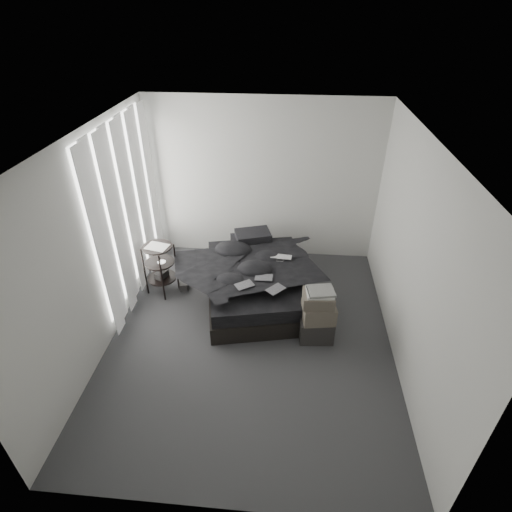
# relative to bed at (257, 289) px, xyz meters

# --- Properties ---
(floor) EXTENTS (3.60, 4.20, 0.01)m
(floor) POSITION_rel_bed_xyz_m (-0.01, -0.86, -0.13)
(floor) COLOR #343437
(floor) RESTS_ON ground
(ceiling) EXTENTS (3.60, 4.20, 0.01)m
(ceiling) POSITION_rel_bed_xyz_m (-0.01, -0.86, 2.47)
(ceiling) COLOR white
(ceiling) RESTS_ON ground
(wall_back) EXTENTS (3.60, 0.01, 2.60)m
(wall_back) POSITION_rel_bed_xyz_m (-0.01, 1.24, 1.17)
(wall_back) COLOR silver
(wall_back) RESTS_ON ground
(wall_front) EXTENTS (3.60, 0.01, 2.60)m
(wall_front) POSITION_rel_bed_xyz_m (-0.01, -2.96, 1.17)
(wall_front) COLOR silver
(wall_front) RESTS_ON ground
(wall_left) EXTENTS (0.01, 4.20, 2.60)m
(wall_left) POSITION_rel_bed_xyz_m (-1.81, -0.86, 1.17)
(wall_left) COLOR silver
(wall_left) RESTS_ON ground
(wall_right) EXTENTS (0.01, 4.20, 2.60)m
(wall_right) POSITION_rel_bed_xyz_m (1.79, -0.86, 1.17)
(wall_right) COLOR silver
(wall_right) RESTS_ON ground
(window_left) EXTENTS (0.02, 2.00, 2.30)m
(window_left) POSITION_rel_bed_xyz_m (-1.79, 0.04, 1.22)
(window_left) COLOR white
(window_left) RESTS_ON wall_left
(curtain_left) EXTENTS (0.06, 2.12, 2.48)m
(curtain_left) POSITION_rel_bed_xyz_m (-1.74, 0.04, 1.15)
(curtain_left) COLOR white
(curtain_left) RESTS_ON wall_left
(bed) EXTENTS (1.76, 2.11, 0.25)m
(bed) POSITION_rel_bed_xyz_m (0.00, 0.00, 0.00)
(bed) COLOR black
(bed) RESTS_ON floor
(mattress) EXTENTS (1.69, 2.04, 0.20)m
(mattress) POSITION_rel_bed_xyz_m (0.00, 0.00, 0.23)
(mattress) COLOR black
(mattress) RESTS_ON bed
(duvet) EXTENTS (1.67, 1.84, 0.22)m
(duvet) POSITION_rel_bed_xyz_m (0.01, -0.04, 0.43)
(duvet) COLOR black
(duvet) RESTS_ON mattress
(pillow_lower) EXTENTS (0.63, 0.49, 0.13)m
(pillow_lower) POSITION_rel_bed_xyz_m (-0.19, 0.70, 0.39)
(pillow_lower) COLOR black
(pillow_lower) RESTS_ON mattress
(pillow_upper) EXTENTS (0.61, 0.50, 0.12)m
(pillow_upper) POSITION_rel_bed_xyz_m (-0.13, 0.69, 0.51)
(pillow_upper) COLOR black
(pillow_upper) RESTS_ON pillow_lower
(laptop) EXTENTS (0.32, 0.22, 0.02)m
(laptop) POSITION_rel_bed_xyz_m (0.33, 0.11, 0.55)
(laptop) COLOR silver
(laptop) RESTS_ON duvet
(comic_a) EXTENTS (0.28, 0.26, 0.01)m
(comic_a) POSITION_rel_bed_xyz_m (-0.12, -0.53, 0.55)
(comic_a) COLOR black
(comic_a) RESTS_ON duvet
(comic_b) EXTENTS (0.24, 0.15, 0.01)m
(comic_b) POSITION_rel_bed_xyz_m (0.12, -0.34, 0.55)
(comic_b) COLOR black
(comic_b) RESTS_ON duvet
(comic_c) EXTENTS (0.27, 0.28, 0.01)m
(comic_c) POSITION_rel_bed_xyz_m (0.29, -0.59, 0.56)
(comic_c) COLOR black
(comic_c) RESTS_ON duvet
(side_stand) EXTENTS (0.56, 0.56, 0.78)m
(side_stand) POSITION_rel_bed_xyz_m (-1.42, 0.01, 0.26)
(side_stand) COLOR black
(side_stand) RESTS_ON floor
(papers) EXTENTS (0.35, 0.29, 0.02)m
(papers) POSITION_rel_bed_xyz_m (-1.41, -0.01, 0.66)
(papers) COLOR white
(papers) RESTS_ON side_stand
(floor_books) EXTENTS (0.14, 0.18, 0.12)m
(floor_books) POSITION_rel_bed_xyz_m (-1.13, 0.09, -0.07)
(floor_books) COLOR black
(floor_books) RESTS_ON floor
(box_lower) EXTENTS (0.45, 0.37, 0.31)m
(box_lower) POSITION_rel_bed_xyz_m (0.83, -0.78, 0.03)
(box_lower) COLOR black
(box_lower) RESTS_ON floor
(box_mid) EXTENTS (0.44, 0.37, 0.24)m
(box_mid) POSITION_rel_bed_xyz_m (0.84, -0.78, 0.31)
(box_mid) COLOR #554E43
(box_mid) RESTS_ON box_lower
(box_upper) EXTENTS (0.39, 0.32, 0.17)m
(box_upper) POSITION_rel_bed_xyz_m (0.82, -0.78, 0.51)
(box_upper) COLOR #554E43
(box_upper) RESTS_ON box_mid
(art_book_white) EXTENTS (0.34, 0.28, 0.03)m
(art_book_white) POSITION_rel_bed_xyz_m (0.83, -0.78, 0.61)
(art_book_white) COLOR silver
(art_book_white) RESTS_ON box_upper
(art_book_snake) EXTENTS (0.36, 0.30, 0.03)m
(art_book_snake) POSITION_rel_bed_xyz_m (0.84, -0.78, 0.64)
(art_book_snake) COLOR silver
(art_book_snake) RESTS_ON art_book_white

